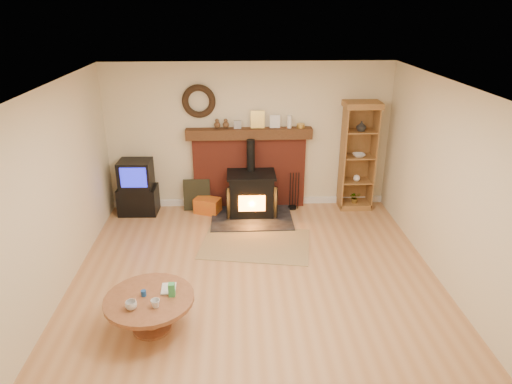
{
  "coord_description": "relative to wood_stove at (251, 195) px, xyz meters",
  "views": [
    {
      "loc": [
        -0.25,
        -5.07,
        3.51
      ],
      "look_at": [
        0.04,
        1.0,
        0.97
      ],
      "focal_mm": 32.0,
      "sensor_mm": 36.0,
      "label": 1
    }
  ],
  "objects": [
    {
      "name": "coffee_table",
      "position": [
        -1.27,
        -3.02,
        -0.03
      ],
      "size": [
        1.02,
        1.02,
        0.59
      ],
      "color": "brown",
      "rests_on": "ground"
    },
    {
      "name": "leaning_painting",
      "position": [
        -0.98,
        0.27,
        -0.09
      ],
      "size": [
        0.48,
        0.13,
        0.57
      ],
      "primitive_type": "cube",
      "rotation": [
        -0.17,
        0.0,
        0.0
      ],
      "color": "black",
      "rests_on": "ground"
    },
    {
      "name": "room_shell",
      "position": [
        -0.04,
        -2.18,
        1.34
      ],
      "size": [
        5.02,
        5.52,
        2.61
      ],
      "color": "beige",
      "rests_on": "ground"
    },
    {
      "name": "fire_tools",
      "position": [
        0.77,
        0.22,
        -0.22
      ],
      "size": [
        0.19,
        0.16,
        0.7
      ],
      "color": "black",
      "rests_on": "ground"
    },
    {
      "name": "ground",
      "position": [
        -0.02,
        -2.28,
        -0.38
      ],
      "size": [
        5.5,
        5.5,
        0.0
      ],
      "primitive_type": "plane",
      "color": "#B3794A",
      "rests_on": "ground"
    },
    {
      "name": "firelog_box",
      "position": [
        -0.78,
        0.12,
        -0.24
      ],
      "size": [
        0.51,
        0.42,
        0.28
      ],
      "primitive_type": "cube",
      "rotation": [
        0.0,
        0.0,
        -0.38
      ],
      "color": "orange",
      "rests_on": "ground"
    },
    {
      "name": "tv_unit",
      "position": [
        -2.01,
        0.19,
        0.09
      ],
      "size": [
        0.68,
        0.5,
        0.98
      ],
      "color": "black",
      "rests_on": "ground"
    },
    {
      "name": "area_rug",
      "position": [
        0.02,
        -1.07,
        -0.37
      ],
      "size": [
        1.83,
        1.41,
        0.01
      ],
      "primitive_type": "cube",
      "rotation": [
        0.0,
        0.0,
        -0.17
      ],
      "color": "brown",
      "rests_on": "ground"
    },
    {
      "name": "curio_cabinet",
      "position": [
        1.9,
        0.28,
        0.6
      ],
      "size": [
        0.63,
        0.45,
        1.95
      ],
      "color": "brown",
      "rests_on": "ground"
    },
    {
      "name": "chimney_breast",
      "position": [
        -0.02,
        0.39,
        0.42
      ],
      "size": [
        2.2,
        0.22,
        1.78
      ],
      "color": "maroon",
      "rests_on": "ground"
    },
    {
      "name": "wood_stove",
      "position": [
        0.0,
        0.0,
        0.0
      ],
      "size": [
        1.4,
        1.0,
        1.33
      ],
      "color": "black",
      "rests_on": "ground"
    }
  ]
}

